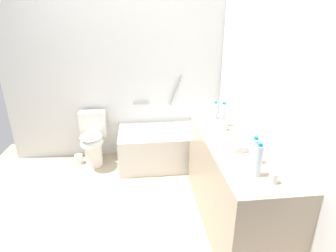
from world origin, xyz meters
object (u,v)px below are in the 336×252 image
object	(u,v)px
drinking_glass_2	(224,118)
drinking_glass_0	(253,151)
water_bottle_2	(255,151)
water_bottle_0	(215,110)
soap_dish	(230,133)
sink_faucet	(254,142)
drinking_glass_1	(273,177)
toilet_paper_roll	(79,159)
bathtub	(171,145)
water_bottle_1	(258,160)
water_bottle_3	(223,115)
toilet	(93,139)
sink_basin	(235,143)
drinking_glass_3	(224,125)

from	to	relation	value
drinking_glass_2	drinking_glass_0	bearing A→B (deg)	-90.02
water_bottle_2	drinking_glass_0	xyz separation A→B (m)	(0.04, 0.11, -0.06)
water_bottle_0	soap_dish	xyz separation A→B (m)	(0.03, -0.47, -0.08)
sink_faucet	drinking_glass_1	world-z (taller)	drinking_glass_1
sink_faucet	toilet_paper_roll	bearing A→B (deg)	143.74
sink_faucet	water_bottle_0	bearing A→B (deg)	102.60
water_bottle_0	drinking_glass_2	size ratio (longest dim) A/B	2.45
bathtub	toilet_paper_roll	xyz separation A→B (m)	(-1.30, 0.11, -0.20)
water_bottle_0	water_bottle_1	distance (m)	1.20
water_bottle_2	water_bottle_3	xyz separation A→B (m)	(-0.01, 0.78, 0.02)
toilet	toilet_paper_roll	xyz separation A→B (m)	(-0.23, 0.03, -0.32)
sink_basin	drinking_glass_0	bearing A→B (deg)	-64.21
sink_basin	water_bottle_1	distance (m)	0.49
soap_dish	drinking_glass_3	bearing A→B (deg)	104.73
bathtub	toilet_paper_roll	size ratio (longest dim) A/B	11.41
bathtub	water_bottle_0	size ratio (longest dim) A/B	7.36
water_bottle_2	soap_dish	distance (m)	0.56
water_bottle_0	water_bottle_3	size ratio (longest dim) A/B	0.75
water_bottle_0	soap_dish	bearing A→B (deg)	-86.65
water_bottle_2	drinking_glass_2	xyz separation A→B (m)	(0.04, 0.91, -0.06)
water_bottle_2	drinking_glass_2	world-z (taller)	water_bottle_2
toilet_paper_roll	toilet	bearing A→B (deg)	-7.31
sink_faucet	drinking_glass_3	xyz separation A→B (m)	(-0.16, 0.37, 0.02)
drinking_glass_2	toilet_paper_roll	xyz separation A→B (m)	(-1.80, 0.77, -0.83)
soap_dish	toilet_paper_roll	distance (m)	2.24
drinking_glass_3	sink_basin	bearing A→B (deg)	-92.22
sink_faucet	drinking_glass_0	xyz separation A→B (m)	(-0.09, -0.19, 0.01)
water_bottle_0	drinking_glass_2	distance (m)	0.14
sink_basin	drinking_glass_0	distance (m)	0.21
toilet	drinking_glass_2	distance (m)	1.82
sink_basin	drinking_glass_2	world-z (taller)	drinking_glass_2
sink_faucet	water_bottle_3	world-z (taller)	water_bottle_3
water_bottle_2	soap_dish	world-z (taller)	water_bottle_2
drinking_glass_1	toilet_paper_roll	bearing A→B (deg)	132.17
water_bottle_0	drinking_glass_1	bearing A→B (deg)	-87.67
water_bottle_0	water_bottle_2	world-z (taller)	water_bottle_2
soap_dish	sink_basin	bearing A→B (deg)	-100.19
toilet	drinking_glass_1	bearing A→B (deg)	38.99
bathtub	drinking_glass_0	bearing A→B (deg)	-71.09
water_bottle_0	drinking_glass_3	distance (m)	0.35
toilet	bathtub	bearing A→B (deg)	85.78
water_bottle_3	drinking_glass_1	distance (m)	1.07
sink_faucet	bathtub	bearing A→B (deg)	114.82
toilet	water_bottle_1	distance (m)	2.44
soap_dish	water_bottle_1	bearing A→B (deg)	-94.01
toilet	water_bottle_3	distance (m)	1.85
bathtub	drinking_glass_0	distance (m)	1.67
sink_basin	water_bottle_3	bearing A→B (deg)	85.71
water_bottle_3	soap_dish	bearing A→B (deg)	-87.76
bathtub	drinking_glass_1	bearing A→B (deg)	-75.47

